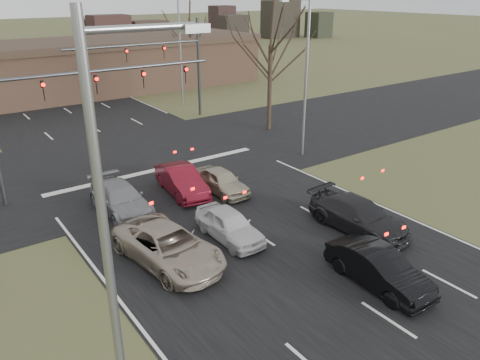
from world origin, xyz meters
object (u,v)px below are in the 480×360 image
object	(u,v)px
streetlight_left	(117,258)
car_red_ahead	(182,181)
building	(63,69)
car_white_sedan	(229,225)
mast_arm_far	(168,58)
streetlight_right_far	(178,44)
car_grey_ahead	(120,199)
car_silver_ahead	(222,181)
mast_arm_near	(57,98)
car_charcoal_sedan	(358,215)
car_silver_suv	(168,246)
car_black_hatch	(379,268)
streetlight_right_near	(304,69)

from	to	relation	value
streetlight_left	car_red_ahead	world-z (taller)	streetlight_left
building	car_white_sedan	xyz separation A→B (m)	(-3.18, -34.42, -2.00)
mast_arm_far	streetlight_right_far	xyz separation A→B (m)	(3.14, 4.00, 0.57)
car_grey_ahead	car_silver_ahead	distance (m)	5.40
mast_arm_near	car_white_sedan	world-z (taller)	mast_arm_near
streetlight_left	car_charcoal_sedan	xyz separation A→B (m)	(12.82, 4.86, -4.87)
car_white_sedan	building	bearing A→B (deg)	85.11
streetlight_right_far	car_silver_suv	xyz separation A→B (m)	(-13.57, -23.62, -4.84)
car_grey_ahead	car_charcoal_sedan	bearing A→B (deg)	-44.81
mast_arm_near	mast_arm_far	size ratio (longest dim) A/B	1.09
car_silver_suv	car_silver_ahead	bearing A→B (deg)	31.73
streetlight_left	car_grey_ahead	distance (m)	14.60
car_black_hatch	streetlight_left	bearing A→B (deg)	-168.69
mast_arm_near	car_charcoal_sedan	world-z (taller)	mast_arm_near
mast_arm_near	car_charcoal_sedan	size ratio (longest dim) A/B	2.46
car_white_sedan	car_grey_ahead	world-z (taller)	car_grey_ahead
car_grey_ahead	streetlight_left	bearing A→B (deg)	-110.24
mast_arm_far	car_white_sedan	distance (m)	21.22
mast_arm_near	streetlight_right_far	bearing A→B (deg)	43.89
building	car_black_hatch	distance (m)	40.51
streetlight_left	car_silver_ahead	bearing A→B (deg)	49.73
mast_arm_far	streetlight_right_far	size ratio (longest dim) A/B	1.11
mast_arm_near	car_silver_ahead	bearing A→B (deg)	-37.42
streetlight_right_far	car_red_ahead	world-z (taller)	streetlight_right_far
streetlight_left	car_grey_ahead	world-z (taller)	streetlight_left
car_black_hatch	mast_arm_near	bearing A→B (deg)	115.57
mast_arm_near	streetlight_left	size ratio (longest dim) A/B	1.21
mast_arm_near	car_red_ahead	bearing A→B (deg)	-39.63
streetlight_right_near	car_silver_ahead	xyz separation A→B (m)	(-7.49, -2.02, -4.94)
building	car_white_sedan	size ratio (longest dim) A/B	10.90
car_grey_ahead	streetlight_right_near	bearing A→B (deg)	5.25
streetlight_right_far	car_grey_ahead	world-z (taller)	streetlight_right_far
car_grey_ahead	car_silver_ahead	bearing A→B (deg)	-9.32
mast_arm_near	car_red_ahead	size ratio (longest dim) A/B	2.74
building	car_silver_suv	world-z (taller)	building
car_white_sedan	car_grey_ahead	size ratio (longest dim) A/B	0.81
mast_arm_near	streetlight_right_far	world-z (taller)	streetlight_right_far
streetlight_left	car_grey_ahead	xyz separation A→B (m)	(4.82, 12.88, -4.89)
car_black_hatch	car_red_ahead	distance (m)	11.68
mast_arm_far	car_grey_ahead	world-z (taller)	mast_arm_far
streetlight_right_far	car_silver_suv	size ratio (longest dim) A/B	1.87
car_charcoal_sedan	car_red_ahead	xyz separation A→B (m)	(-4.50, 8.22, 0.01)
car_silver_suv	car_black_hatch	size ratio (longest dim) A/B	1.25
car_black_hatch	car_silver_ahead	xyz separation A→B (m)	(0.02, 10.44, -0.06)
car_black_hatch	car_grey_ahead	xyz separation A→B (m)	(-5.31, 11.34, -0.01)
mast_arm_far	streetlight_right_far	world-z (taller)	streetlight_right_far
car_charcoal_sedan	car_grey_ahead	world-z (taller)	car_charcoal_sedan
mast_arm_far	streetlight_right_near	xyz separation A→B (m)	(2.64, -13.00, 0.57)
car_silver_ahead	car_silver_suv	bearing A→B (deg)	-140.96
car_red_ahead	streetlight_right_far	bearing A→B (deg)	68.28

